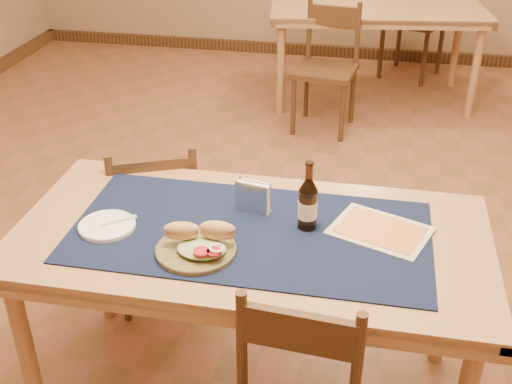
% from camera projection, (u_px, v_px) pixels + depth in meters
% --- Properties ---
extents(main_table, '(1.60, 0.80, 0.75)m').
position_uv_depth(main_table, '(250.00, 252.00, 2.20)').
color(main_table, '#9E734A').
rests_on(main_table, ground).
extents(placemat, '(1.20, 0.60, 0.01)m').
position_uv_depth(placemat, '(250.00, 231.00, 2.16)').
color(placemat, '#101B3C').
rests_on(placemat, main_table).
extents(baseboard, '(6.00, 7.00, 0.10)m').
position_uv_depth(baseboard, '(283.00, 262.00, 3.19)').
color(baseboard, '#4E321C').
rests_on(baseboard, ground).
extents(back_table, '(1.70, 1.02, 0.75)m').
position_uv_depth(back_table, '(376.00, 17.00, 4.89)').
color(back_table, '#9E734A').
rests_on(back_table, ground).
extents(chair_main_far, '(0.50, 0.50, 0.83)m').
position_uv_depth(chair_main_far, '(155.00, 220.00, 2.82)').
color(chair_main_far, '#4E321C').
rests_on(chair_main_far, ground).
extents(chair_back_near, '(0.46, 0.46, 0.89)m').
position_uv_depth(chair_back_near, '(327.00, 66.00, 4.52)').
color(chair_back_near, '#4E321C').
rests_on(chair_back_near, ground).
extents(chair_back_far, '(0.59, 0.59, 0.98)m').
position_uv_depth(chair_back_far, '(413.00, 19.00, 5.42)').
color(chair_back_far, '#4E321C').
rests_on(chair_back_far, ground).
extents(sandwich_plate, '(0.26, 0.26, 0.10)m').
position_uv_depth(sandwich_plate, '(198.00, 245.00, 2.04)').
color(sandwich_plate, brown).
rests_on(sandwich_plate, placemat).
extents(side_plate, '(0.19, 0.19, 0.02)m').
position_uv_depth(side_plate, '(107.00, 225.00, 2.17)').
color(side_plate, white).
rests_on(side_plate, placemat).
extents(fork, '(0.11, 0.09, 0.00)m').
position_uv_depth(fork, '(122.00, 220.00, 2.19)').
color(fork, '#87D373').
rests_on(fork, side_plate).
extents(beer_bottle, '(0.07, 0.07, 0.25)m').
position_uv_depth(beer_bottle, '(308.00, 204.00, 2.13)').
color(beer_bottle, '#40210B').
rests_on(beer_bottle, placemat).
extents(napkin_holder, '(0.13, 0.07, 0.11)m').
position_uv_depth(napkin_holder, '(253.00, 197.00, 2.25)').
color(napkin_holder, silver).
rests_on(napkin_holder, placemat).
extents(menu_card, '(0.37, 0.33, 0.01)m').
position_uv_depth(menu_card, '(380.00, 230.00, 2.15)').
color(menu_card, beige).
rests_on(menu_card, placemat).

